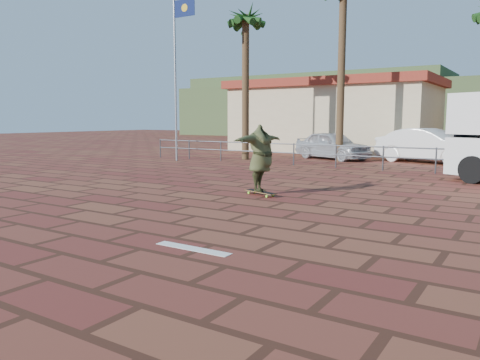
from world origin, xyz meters
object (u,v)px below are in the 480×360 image
object	(u,v)px
longboard	(261,192)
skateboarder	(261,158)
car_silver	(332,145)
car_white	(430,146)

from	to	relation	value
longboard	skateboarder	bearing A→B (deg)	0.00
skateboarder	car_silver	world-z (taller)	skateboarder
skateboarder	car_silver	distance (m)	12.32
car_silver	skateboarder	bearing A→B (deg)	-145.42
car_white	skateboarder	bearing A→B (deg)	-172.15
longboard	car_silver	xyz separation A→B (m)	(-2.70, 12.02, 0.63)
car_silver	car_white	bearing A→B (deg)	-61.98
car_silver	car_white	size ratio (longest dim) A/B	0.86
longboard	car_white	bearing A→B (deg)	100.72
skateboarder	car_silver	bearing A→B (deg)	13.28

